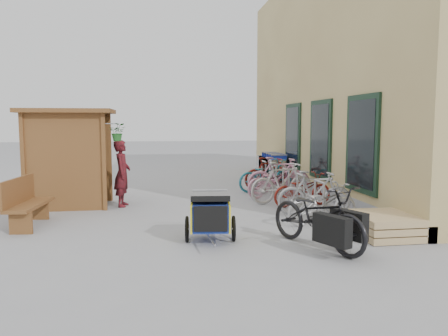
{
  "coord_description": "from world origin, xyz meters",
  "views": [
    {
      "loc": [
        -1.08,
        -8.67,
        2.08
      ],
      "look_at": [
        0.5,
        1.5,
        1.0
      ],
      "focal_mm": 35.0,
      "sensor_mm": 36.0,
      "label": 1
    }
  ],
  "objects": [
    {
      "name": "bike_6",
      "position": [
        2.18,
        4.06,
        0.48
      ],
      "size": [
        1.95,
        1.16,
        0.97
      ],
      "primitive_type": "imported",
      "rotation": [
        0.0,
        0.0,
        1.87
      ],
      "color": "#1E6779",
      "rests_on": "ground"
    },
    {
      "name": "shopping_carts",
      "position": [
        3.0,
        6.57,
        0.58
      ],
      "size": [
        0.56,
        2.22,
        1.0
      ],
      "color": "silver",
      "rests_on": "ground"
    },
    {
      "name": "building",
      "position": [
        6.49,
        4.5,
        3.49
      ],
      "size": [
        6.07,
        13.0,
        7.0
      ],
      "color": "tan",
      "rests_on": "ground"
    },
    {
      "name": "child_trailer",
      "position": [
        -0.17,
        -1.21,
        0.48
      ],
      "size": [
        0.92,
        1.51,
        0.87
      ],
      "rotation": [
        0.0,
        0.0,
        -0.11
      ],
      "color": "#1C3F9D",
      "rests_on": "ground"
    },
    {
      "name": "bench",
      "position": [
        -3.68,
        0.41,
        0.51
      ],
      "size": [
        0.62,
        1.6,
        0.99
      ],
      "rotation": [
        0.0,
        0.0,
        -0.1
      ],
      "color": "brown",
      "rests_on": "ground"
    },
    {
      "name": "bike_0",
      "position": [
        2.25,
        -0.31,
        0.42
      ],
      "size": [
        1.7,
        0.89,
        0.85
      ],
      "primitive_type": "imported",
      "rotation": [
        0.0,
        0.0,
        1.78
      ],
      "color": "#A8A8AC",
      "rests_on": "ground"
    },
    {
      "name": "bike_3",
      "position": [
        2.1,
        2.07,
        0.54
      ],
      "size": [
        1.87,
        0.91,
        1.08
      ],
      "primitive_type": "imported",
      "rotation": [
        0.0,
        0.0,
        1.81
      ],
      "color": "beige",
      "rests_on": "ground"
    },
    {
      "name": "kiosk",
      "position": [
        -3.28,
        2.47,
        1.55
      ],
      "size": [
        2.49,
        1.65,
        2.4
      ],
      "color": "brown",
      "rests_on": "ground"
    },
    {
      "name": "bike_7",
      "position": [
        2.4,
        4.5,
        0.5
      ],
      "size": [
        1.71,
        0.76,
        1.0
      ],
      "primitive_type": "imported",
      "rotation": [
        0.0,
        0.0,
        1.75
      ],
      "color": "maroon",
      "rests_on": "ground"
    },
    {
      "name": "bike_rack",
      "position": [
        2.3,
        2.4,
        0.52
      ],
      "size": [
        0.05,
        5.35,
        0.86
      ],
      "color": "#A5A8AD",
      "rests_on": "ground"
    },
    {
      "name": "cargo_bike",
      "position": [
        1.55,
        -1.92,
        0.53
      ],
      "size": [
        1.51,
        2.16,
        1.08
      ],
      "rotation": [
        0.0,
        0.0,
        0.43
      ],
      "color": "black",
      "rests_on": "ground"
    },
    {
      "name": "bike_1",
      "position": [
        2.41,
        0.56,
        0.5
      ],
      "size": [
        1.72,
        0.64,
        1.01
      ],
      "primitive_type": "imported",
      "rotation": [
        0.0,
        0.0,
        1.47
      ],
      "color": "#A8A8AC",
      "rests_on": "ground"
    },
    {
      "name": "bike_2",
      "position": [
        2.49,
        1.61,
        0.42
      ],
      "size": [
        1.68,
        0.89,
        0.84
      ],
      "primitive_type": "imported",
      "rotation": [
        0.0,
        0.0,
        1.79
      ],
      "color": "maroon",
      "rests_on": "ground"
    },
    {
      "name": "pallet_stack",
      "position": [
        3.0,
        -1.4,
        0.21
      ],
      "size": [
        1.0,
        1.2,
        0.4
      ],
      "color": "tan",
      "rests_on": "ground"
    },
    {
      "name": "bike_5",
      "position": [
        2.38,
        3.34,
        0.55
      ],
      "size": [
        1.84,
        0.55,
        1.1
      ],
      "primitive_type": "imported",
      "rotation": [
        0.0,
        0.0,
        1.55
      ],
      "color": "#C9829D",
      "rests_on": "ground"
    },
    {
      "name": "person_kiosk",
      "position": [
        -1.92,
        2.3,
        0.82
      ],
      "size": [
        0.45,
        0.64,
        1.65
      ],
      "primitive_type": "imported",
      "rotation": [
        0.0,
        0.0,
        1.48
      ],
      "color": "maroon",
      "rests_on": "ground"
    },
    {
      "name": "bike_4",
      "position": [
        2.13,
        2.98,
        0.45
      ],
      "size": [
        1.8,
        1.11,
        0.89
      ],
      "primitive_type": "imported",
      "rotation": [
        0.0,
        0.0,
        1.9
      ],
      "color": "#C9829D",
      "rests_on": "ground"
    },
    {
      "name": "ground",
      "position": [
        0.0,
        0.0,
        0.0
      ],
      "size": [
        80.0,
        80.0,
        0.0
      ],
      "primitive_type": "plane",
      "color": "gray"
    }
  ]
}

